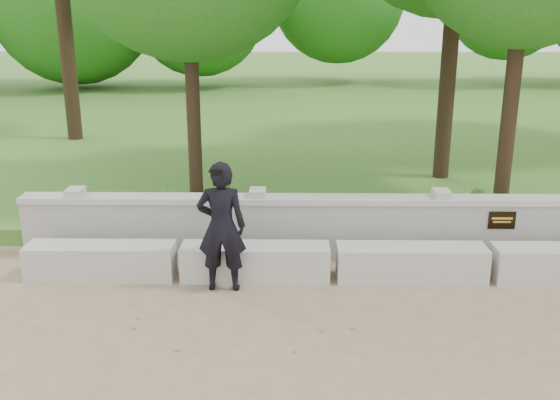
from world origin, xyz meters
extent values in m
plane|color=#95805B|center=(0.00, 0.00, 0.00)|extent=(80.00, 80.00, 0.00)
cube|color=#345F23|center=(0.00, 14.00, 0.12)|extent=(40.00, 22.00, 0.25)
cube|color=#B0ADA6|center=(-5.00, 1.90, 0.23)|extent=(1.90, 0.45, 0.45)
cube|color=#B0ADA6|center=(-3.00, 1.90, 0.23)|extent=(1.90, 0.45, 0.45)
cube|color=#B0ADA6|center=(-1.00, 1.90, 0.23)|extent=(1.90, 0.45, 0.45)
cube|color=#A5A39C|center=(0.00, 2.60, 0.41)|extent=(12.50, 0.25, 0.82)
cube|color=#B0ADA6|center=(0.00, 2.60, 0.86)|extent=(12.50, 0.35, 0.08)
cube|color=black|center=(0.30, 2.46, 0.62)|extent=(0.36, 0.02, 0.24)
imported|color=black|center=(-3.39, 1.58, 0.82)|extent=(0.60, 0.40, 1.63)
cube|color=black|center=(-3.39, 1.25, 1.58)|extent=(0.14, 0.02, 0.07)
cylinder|color=#382619|center=(-7.98, 9.88, 2.90)|extent=(0.36, 0.36, 5.29)
cylinder|color=#382619|center=(-4.21, 5.03, 2.02)|extent=(0.24, 0.24, 3.54)
cylinder|color=#382619|center=(0.36, 6.21, 2.46)|extent=(0.30, 0.30, 4.42)
cylinder|color=#382619|center=(0.85, 4.16, 2.04)|extent=(0.24, 0.24, 3.58)
imported|color=#356D25|center=(-4.40, 3.30, 0.54)|extent=(0.35, 0.36, 0.57)
imported|color=#356D25|center=(0.19, 3.30, 0.53)|extent=(0.31, 0.36, 0.56)
imported|color=#356D25|center=(-3.59, 4.07, 0.55)|extent=(0.45, 0.46, 0.61)
camera|label=1|loc=(-2.56, -5.54, 3.31)|focal=40.00mm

